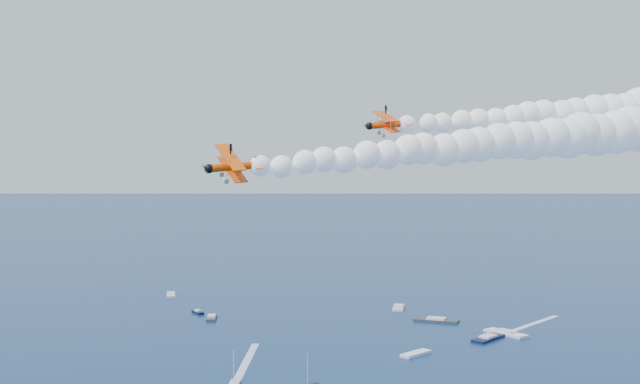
% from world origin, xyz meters
% --- Properties ---
extents(biplane_lead, '(9.53, 10.28, 6.34)m').
position_xyz_m(biplane_lead, '(6.42, 34.07, 57.39)').
color(biplane_lead, '#FF4005').
extents(biplane_trail, '(10.18, 10.54, 7.24)m').
position_xyz_m(biplane_trail, '(-4.68, 6.39, 52.16)').
color(biplane_trail, '#E44B04').
extents(smoke_trail_lead, '(74.54, 68.20, 12.42)m').
position_xyz_m(smoke_trail_lead, '(36.45, 53.01, 60.14)').
color(smoke_trail_lead, white).
extents(smoke_trail_trail, '(74.74, 73.64, 12.42)m').
position_xyz_m(smoke_trail_trail, '(22.63, 29.08, 54.91)').
color(smoke_trail_trail, white).
extents(spectator_boats, '(232.46, 174.35, 0.70)m').
position_xyz_m(spectator_boats, '(-13.48, 122.48, 0.35)').
color(spectator_boats, silver).
rests_on(spectator_boats, ground).
extents(boat_wakes, '(170.10, 158.62, 0.04)m').
position_xyz_m(boat_wakes, '(26.36, 120.60, 0.03)').
color(boat_wakes, white).
rests_on(boat_wakes, ground).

